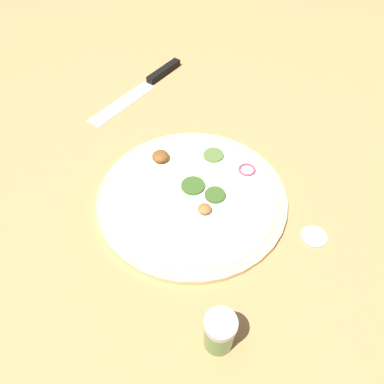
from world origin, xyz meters
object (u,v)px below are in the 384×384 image
object	(u,v)px
loose_cap	(314,236)
pizza	(192,196)
knife	(151,81)
spice_jar	(220,332)

from	to	relation	value
loose_cap	pizza	bearing A→B (deg)	163.57
pizza	knife	distance (m)	0.41
pizza	knife	world-z (taller)	pizza
pizza	spice_jar	xyz separation A→B (m)	(0.07, -0.27, 0.03)
pizza	knife	bearing A→B (deg)	110.95
knife	loose_cap	world-z (taller)	knife
pizza	loose_cap	distance (m)	0.24
spice_jar	loose_cap	world-z (taller)	spice_jar
pizza	knife	size ratio (longest dim) A/B	1.25
spice_jar	pizza	bearing A→B (deg)	103.84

